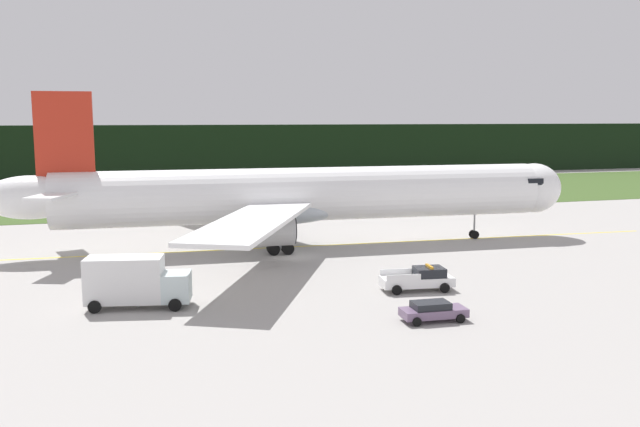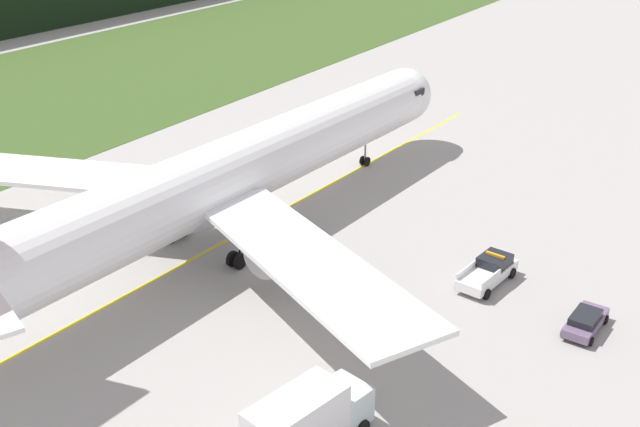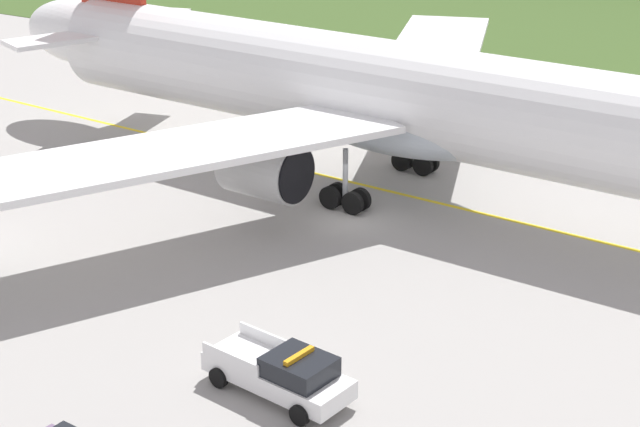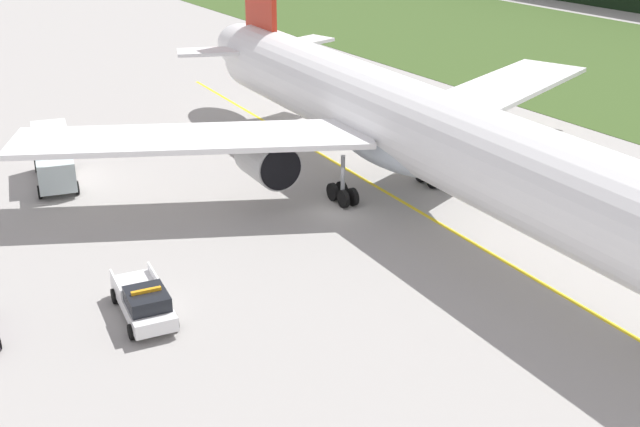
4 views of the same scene
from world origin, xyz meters
name	(u,v)px [view 1 (image 1 of 4)]	position (x,y,z in m)	size (l,w,h in m)	color
ground	(293,256)	(0.00, 0.00, 0.00)	(320.00, 320.00, 0.00)	#A09D99
grass_verge	(219,196)	(0.00, 51.56, 0.02)	(320.00, 46.83, 0.04)	#3A5423
distant_tree_line	(196,152)	(0.00, 85.44, 5.82)	(288.00, 4.27, 11.64)	black
taxiway_centerline_main	(307,246)	(2.64, 4.58, 0.00)	(79.48, 0.30, 0.01)	yellow
airliner	(302,196)	(2.06, 4.61, 5.28)	(60.02, 47.26, 15.67)	white
ops_pickup_truck	(420,279)	(6.22, -15.13, 0.90)	(5.77, 2.84, 1.94)	white
catering_truck	(134,281)	(-14.99, -13.79, 1.91)	(7.48, 3.87, 3.80)	silver
staff_car	(433,311)	(3.71, -22.58, 0.70)	(4.40, 2.11, 1.30)	slate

